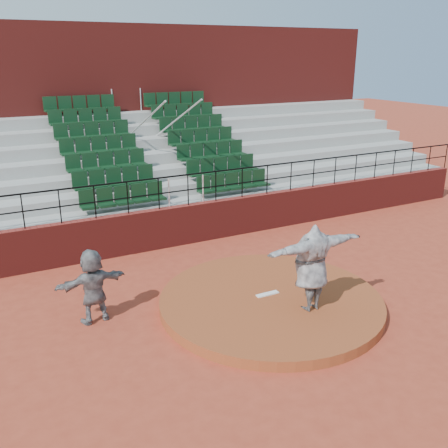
{
  "coord_description": "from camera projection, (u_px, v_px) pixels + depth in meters",
  "views": [
    {
      "loc": [
        -6.15,
        -9.28,
        5.96
      ],
      "look_at": [
        0.0,
        2.5,
        1.4
      ],
      "focal_mm": 40.0,
      "sensor_mm": 36.0,
      "label": 1
    }
  ],
  "objects": [
    {
      "name": "fielder",
      "position": [
        93.0,
        286.0,
        11.45
      ],
      "size": [
        1.7,
        0.67,
        1.79
      ],
      "primitive_type": "imported",
      "rotation": [
        0.0,
        0.0,
        3.23
      ],
      "color": "black",
      "rests_on": "ground"
    },
    {
      "name": "press_box_facade",
      "position": [
        117.0,
        111.0,
        21.82
      ],
      "size": [
        24.0,
        3.0,
        7.1
      ],
      "primitive_type": "cube",
      "color": "maroon",
      "rests_on": "ground"
    },
    {
      "name": "pitcher",
      "position": [
        312.0,
        267.0,
        11.44
      ],
      "size": [
        2.6,
        0.77,
        2.1
      ],
      "primitive_type": "imported",
      "rotation": [
        0.0,
        0.0,
        3.17
      ],
      "color": "black",
      "rests_on": "pitchers_mound"
    },
    {
      "name": "boundary_wall",
      "position": [
        189.0,
        224.0,
        16.39
      ],
      "size": [
        24.0,
        0.3,
        1.3
      ],
      "primitive_type": "cube",
      "color": "maroon",
      "rests_on": "ground"
    },
    {
      "name": "pitching_rubber",
      "position": [
        267.0,
        294.0,
        12.45
      ],
      "size": [
        0.6,
        0.15,
        0.03
      ],
      "primitive_type": "cube",
      "color": "white",
      "rests_on": "pitchers_mound"
    },
    {
      "name": "seating_deck",
      "position": [
        150.0,
        177.0,
        19.19
      ],
      "size": [
        24.0,
        5.97,
        4.63
      ],
      "color": "#9C9C96",
      "rests_on": "ground"
    },
    {
      "name": "wall_railing",
      "position": [
        188.0,
        183.0,
        15.94
      ],
      "size": [
        24.04,
        0.05,
        1.03
      ],
      "color": "black",
      "rests_on": "boundary_wall"
    },
    {
      "name": "pitchers_mound",
      "position": [
        271.0,
        301.0,
        12.37
      ],
      "size": [
        5.5,
        5.5,
        0.25
      ],
      "primitive_type": "cylinder",
      "color": "brown",
      "rests_on": "ground"
    },
    {
      "name": "ground",
      "position": [
        270.0,
        306.0,
        12.41
      ],
      "size": [
        90.0,
        90.0,
        0.0
      ],
      "primitive_type": "plane",
      "color": "#A53B25",
      "rests_on": "ground"
    }
  ]
}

